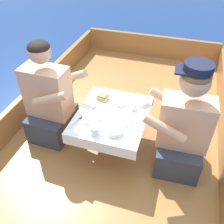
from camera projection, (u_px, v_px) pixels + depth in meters
ground_plane at (116, 158)px, 2.73m from camera, size 60.00×60.00×0.00m
boat_deck at (116, 147)px, 2.62m from camera, size 2.07×3.77×0.35m
gunwale_port at (26, 106)px, 2.66m from camera, size 0.06×3.77×0.28m
bow_coaming at (151, 46)px, 3.78m from camera, size 1.95×0.06×0.33m
cockpit_table at (112, 118)px, 2.19m from camera, size 0.61×0.72×0.39m
person_port at (50, 102)px, 2.30m from camera, size 0.53×0.45×0.98m
person_starboard at (183, 129)px, 1.99m from camera, size 0.54×0.46×0.99m
plate_sandwich at (103, 99)px, 2.32m from camera, size 0.20×0.20×0.01m
plate_bread at (124, 121)px, 2.08m from camera, size 0.16×0.16×0.01m
sandwich at (103, 97)px, 2.30m from camera, size 0.11×0.10×0.05m
bowl_port_near at (120, 102)px, 2.26m from camera, size 0.11×0.11×0.04m
bowl_starboard_near at (91, 117)px, 2.09m from camera, size 0.15×0.15×0.04m
bowl_center_far at (115, 131)px, 1.96m from camera, size 0.13×0.13×0.04m
bowl_port_far at (143, 102)px, 2.26m from camera, size 0.12×0.12×0.04m
coffee_cup_port at (133, 106)px, 2.20m from camera, size 0.09×0.06×0.06m
coffee_cup_starboard at (95, 130)px, 1.95m from camera, size 0.11×0.08×0.07m
utensil_fork_port at (77, 122)px, 2.08m from camera, size 0.06×0.17×0.00m
utensil_knife_starboard at (135, 139)px, 1.92m from camera, size 0.07×0.16×0.00m
utensil_spoon_center at (94, 108)px, 2.22m from camera, size 0.05×0.17×0.01m
utensil_fork_starboard at (131, 127)px, 2.02m from camera, size 0.17×0.05×0.00m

